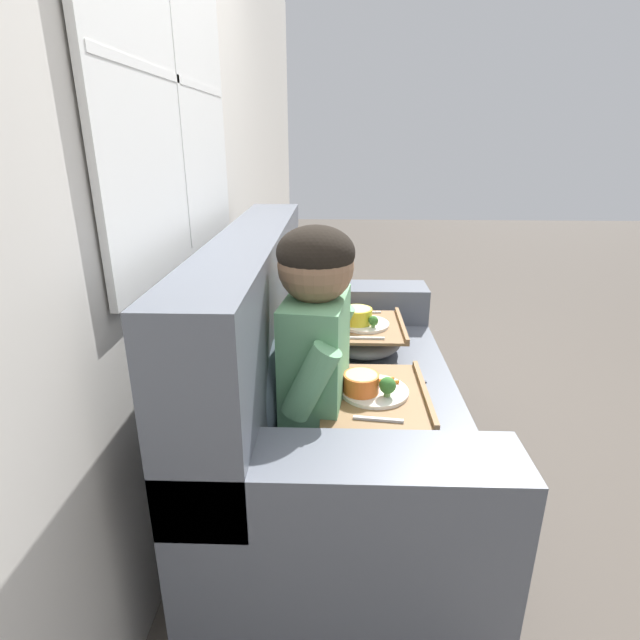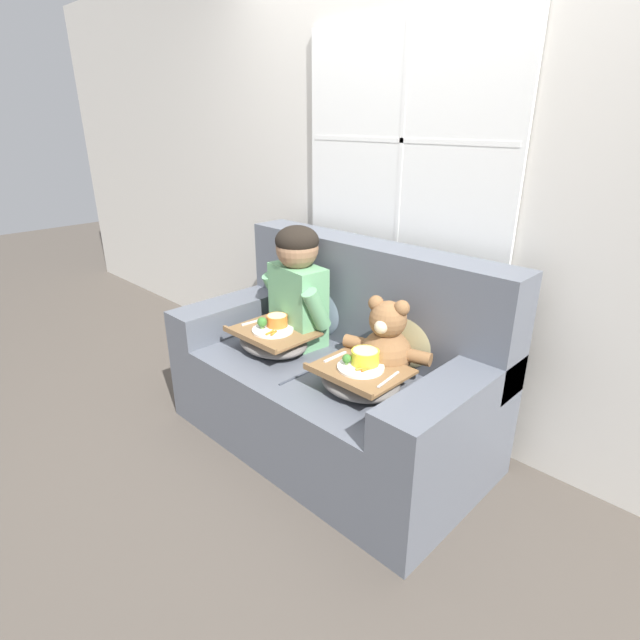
% 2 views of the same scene
% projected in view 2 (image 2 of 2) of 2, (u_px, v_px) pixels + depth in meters
% --- Properties ---
extents(ground_plane, '(14.00, 14.00, 0.00)m').
position_uv_depth(ground_plane, '(327.00, 440.00, 2.71)').
color(ground_plane, '#4C443D').
extents(wall_back_with_window, '(8.00, 0.08, 2.60)m').
position_uv_depth(wall_back_with_window, '(405.00, 183.00, 2.60)').
color(wall_back_with_window, beige).
rests_on(wall_back_with_window, ground_plane).
extents(couch, '(1.64, 0.87, 1.03)m').
position_uv_depth(couch, '(337.00, 375.00, 2.62)').
color(couch, '#565B66').
rests_on(couch, ground_plane).
extents(throw_pillow_behind_child, '(0.40, 0.19, 0.41)m').
position_uv_depth(throw_pillow_behind_child, '(319.00, 302.00, 2.82)').
color(throw_pillow_behind_child, slate).
rests_on(throw_pillow_behind_child, couch).
extents(throw_pillow_behind_teddy, '(0.36, 0.17, 0.37)m').
position_uv_depth(throw_pillow_behind_teddy, '(407.00, 331.00, 2.43)').
color(throw_pillow_behind_teddy, tan).
rests_on(throw_pillow_behind_teddy, couch).
extents(child_figure, '(0.47, 0.25, 0.65)m').
position_uv_depth(child_figure, '(298.00, 280.00, 2.65)').
color(child_figure, '#66A370').
rests_on(child_figure, couch).
extents(teddy_bear, '(0.43, 0.31, 0.40)m').
position_uv_depth(teddy_bear, '(386.00, 345.00, 2.32)').
color(teddy_bear, brown).
rests_on(teddy_bear, couch).
extents(lap_tray_child, '(0.42, 0.33, 0.19)m').
position_uv_depth(lap_tray_child, '(273.00, 339.00, 2.64)').
color(lap_tray_child, slate).
rests_on(lap_tray_child, child_figure).
extents(lap_tray_teddy, '(0.40, 0.33, 0.19)m').
position_uv_depth(lap_tray_teddy, '(360.00, 378.00, 2.24)').
color(lap_tray_teddy, slate).
rests_on(lap_tray_teddy, teddy_bear).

